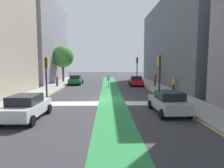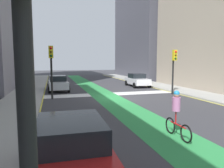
{
  "view_description": "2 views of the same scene",
  "coord_description": "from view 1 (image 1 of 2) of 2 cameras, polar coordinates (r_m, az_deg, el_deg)",
  "views": [
    {
      "loc": [
        0.32,
        -19.23,
        3.53
      ],
      "look_at": [
        0.86,
        1.77,
        1.31
      ],
      "focal_mm": 31.95,
      "sensor_mm": 36.0,
      "label": 1
    },
    {
      "loc": [
        5.2,
        16.34,
        2.96
      ],
      "look_at": [
        1.0,
        1.85,
        1.36
      ],
      "focal_mm": 33.24,
      "sensor_mm": 36.0,
      "label": 2
    }
  ],
  "objects": [
    {
      "name": "bike_lane_paint",
      "position": [
        19.56,
        -0.15,
        -4.36
      ],
      "size": [
        2.4,
        60.0,
        0.01
      ],
      "primitive_type": "cube",
      "color": "#2D8C47",
      "rests_on": "ground_plane"
    },
    {
      "name": "crosswalk_band",
      "position": [
        17.59,
        -2.5,
        -5.54
      ],
      "size": [
        12.0,
        1.8,
        0.01
      ],
      "primitive_type": "cube",
      "color": "silver",
      "rests_on": "ground_plane"
    },
    {
      "name": "cyclist_in_lane",
      "position": [
        28.75,
        -1.05,
        0.92
      ],
      "size": [
        0.32,
        1.73,
        1.86
      ],
      "color": "black",
      "rests_on": "ground_plane"
    },
    {
      "name": "pedestrian_sidewalk_right_a",
      "position": [
        25.88,
        17.18,
        0.12
      ],
      "size": [
        0.34,
        0.34,
        1.65
      ],
      "color": "#262638",
      "rests_on": "sidewalk_right"
    },
    {
      "name": "ground_plane",
      "position": [
        19.56,
        -2.39,
        -4.38
      ],
      "size": [
        120.0,
        120.0,
        0.0
      ],
      "primitive_type": "plane",
      "color": "#38383D"
    },
    {
      "name": "sidewalk_left",
      "position": [
        21.05,
        -23.32,
        -3.92
      ],
      "size": [
        3.0,
        60.0,
        0.15
      ],
      "primitive_type": "cube",
      "color": "#9E9E99",
      "rests_on": "ground_plane"
    },
    {
      "name": "traffic_signal_far_right",
      "position": [
        34.14,
        7.16,
        5.32
      ],
      "size": [
        0.35,
        0.52,
        4.48
      ],
      "color": "black",
      "rests_on": "ground_plane"
    },
    {
      "name": "pedestrian_sidewalk_left_a",
      "position": [
        30.23,
        -15.47,
        0.91
      ],
      "size": [
        0.34,
        0.34,
        1.58
      ],
      "color": "#262638",
      "rests_on": "sidewalk_left"
    },
    {
      "name": "traffic_signal_near_right",
      "position": [
        19.16,
        13.42,
        4.15
      ],
      "size": [
        0.35,
        0.52,
        4.22
      ],
      "color": "black",
      "rests_on": "ground_plane"
    },
    {
      "name": "street_tree_near",
      "position": [
        37.74,
        -13.91,
        7.62
      ],
      "size": [
        3.96,
        3.96,
        6.54
      ],
      "color": "brown",
      "rests_on": "sidewalk_left"
    },
    {
      "name": "pedestrian_sidewalk_right_b",
      "position": [
        30.47,
        12.24,
        1.24
      ],
      "size": [
        0.34,
        0.34,
        1.78
      ],
      "color": "#262638",
      "rests_on": "sidewalk_right"
    },
    {
      "name": "sidewalk_right",
      "position": [
        20.82,
        18.77,
        -3.85
      ],
      "size": [
        3.0,
        60.0,
        0.15
      ],
      "primitive_type": "cube",
      "color": "#9E9E99",
      "rests_on": "ground_plane"
    },
    {
      "name": "car_green_left_far",
      "position": [
        33.33,
        -10.3,
        1.24
      ],
      "size": [
        2.1,
        4.24,
        1.57
      ],
      "color": "#196033",
      "rests_on": "ground_plane"
    },
    {
      "name": "curb_stripe_right",
      "position": [
        20.36,
        14.79,
        -4.14
      ],
      "size": [
        0.16,
        60.0,
        0.01
      ],
      "primitive_type": "cube",
      "color": "yellow",
      "rests_on": "ground_plane"
    },
    {
      "name": "curb_stripe_left",
      "position": [
        20.55,
        -19.41,
        -4.2
      ],
      "size": [
        0.16,
        60.0,
        0.01
      ],
      "primitive_type": "cube",
      "color": "yellow",
      "rests_on": "ground_plane"
    },
    {
      "name": "car_white_left_near",
      "position": [
        13.63,
        -23.26,
        -6.02
      ],
      "size": [
        2.13,
        4.25,
        1.57
      ],
      "color": "silver",
      "rests_on": "ground_plane"
    },
    {
      "name": "car_silver_right_near",
      "position": [
        14.58,
        15.85,
        -4.99
      ],
      "size": [
        2.15,
        4.26,
        1.57
      ],
      "color": "#B2B7BF",
      "rests_on": "ground_plane"
    },
    {
      "name": "traffic_signal_near_left",
      "position": [
        19.92,
        -18.27,
        3.77
      ],
      "size": [
        0.35,
        0.52,
        4.05
      ],
      "color": "black",
      "rests_on": "ground_plane"
    },
    {
      "name": "car_red_right_far",
      "position": [
        31.19,
        6.83,
        0.97
      ],
      "size": [
        2.13,
        4.25,
        1.57
      ],
      "color": "#A51919",
      "rests_on": "ground_plane"
    }
  ]
}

